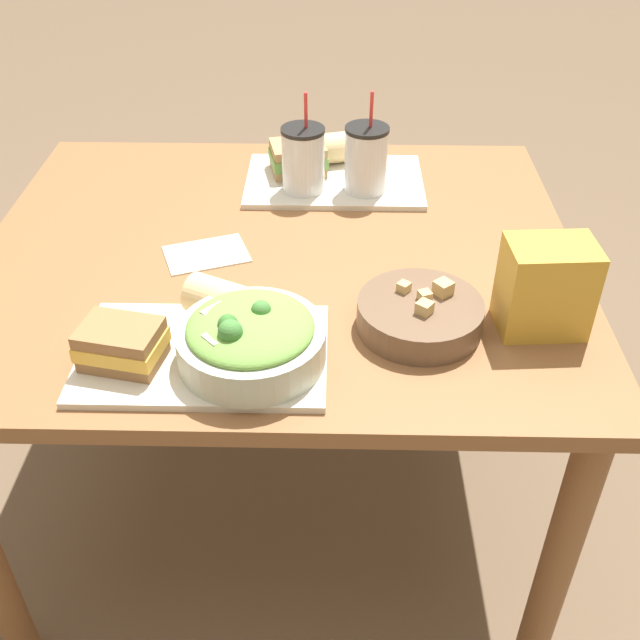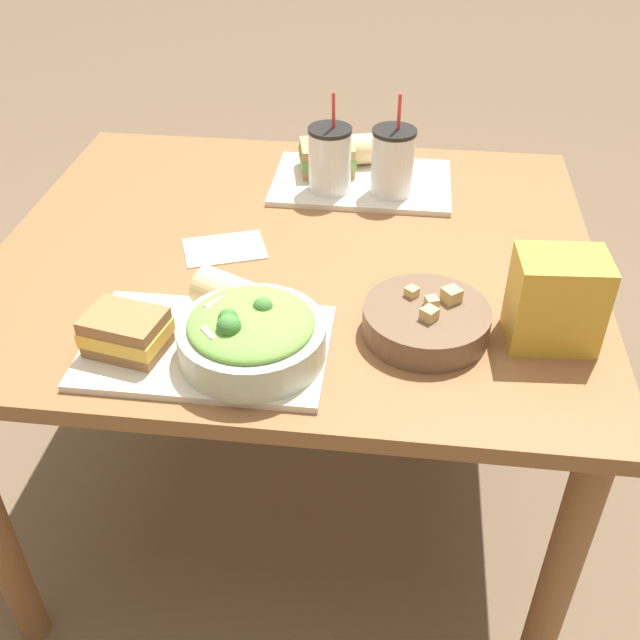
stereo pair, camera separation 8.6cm
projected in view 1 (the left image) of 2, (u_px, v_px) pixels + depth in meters
ground_plane at (287, 495)px, 1.83m from camera, size 12.00×12.00×0.00m
dining_table at (279, 291)px, 1.47m from camera, size 1.12×0.96×0.71m
tray_near at (204, 354)px, 1.15m from camera, size 0.38×0.24×0.01m
tray_far at (334, 181)px, 1.62m from camera, size 0.38×0.24×0.01m
salad_bowl at (250, 338)px, 1.11m from camera, size 0.22×0.22×0.10m
soup_bowl at (420, 314)px, 1.20m from camera, size 0.20×0.20×0.07m
sandwich_near at (121, 344)px, 1.11m from camera, size 0.14×0.11×0.06m
baguette_near at (227, 302)px, 1.19m from camera, size 0.14×0.12×0.07m
sandwich_far at (298, 158)px, 1.63m from camera, size 0.14×0.12×0.06m
baguette_far at (333, 148)px, 1.66m from camera, size 0.13×0.10×0.07m
drink_cup_dark at (303, 161)px, 1.54m from camera, size 0.09×0.09×0.21m
drink_cup_red at (366, 161)px, 1.54m from camera, size 0.09×0.09×0.21m
chip_bag at (546, 287)px, 1.17m from camera, size 0.14×0.11×0.15m
napkin_folded at (206, 254)px, 1.39m from camera, size 0.18×0.15×0.00m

